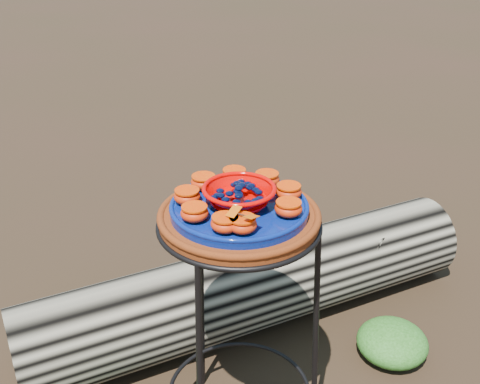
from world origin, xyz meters
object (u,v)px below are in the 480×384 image
plant_stand (239,337)px  driftwood_log (252,287)px  terracotta_saucer (239,219)px  red_bowl (239,196)px  cobalt_plate (239,209)px

plant_stand → driftwood_log: size_ratio=0.43×
driftwood_log → plant_stand: bearing=-127.9°
terracotta_saucer → driftwood_log: bearing=52.1°
plant_stand → driftwood_log: bearing=52.1°
terracotta_saucer → red_bowl: red_bowl is taller
driftwood_log → red_bowl: bearing=-127.9°
plant_stand → cobalt_plate: 0.39m
terracotta_saucer → driftwood_log: 0.75m
terracotta_saucer → red_bowl: (0.00, 0.00, 0.06)m
red_bowl → plant_stand: bearing=0.0°
terracotta_saucer → red_bowl: bearing=0.0°
plant_stand → terracotta_saucer: (0.00, 0.00, 0.37)m
cobalt_plate → driftwood_log: bearing=52.1°
terracotta_saucer → cobalt_plate: 0.03m
cobalt_plate → red_bowl: size_ratio=2.00×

